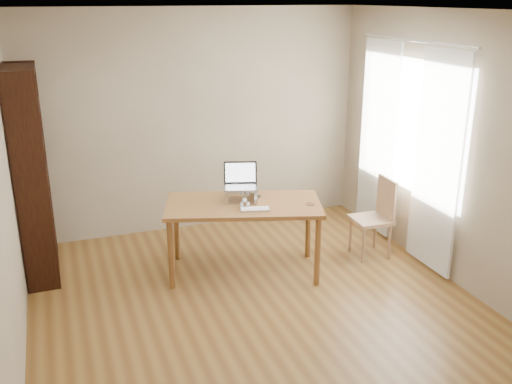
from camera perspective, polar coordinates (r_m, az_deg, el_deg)
name	(u,v)px	position (r m, az deg, el deg)	size (l,w,h in m)	color
room	(267,175)	(4.73, 1.08, 1.74)	(4.04, 4.54, 2.64)	brown
bookshelf	(32,175)	(5.98, -21.46, 1.62)	(0.30, 0.90, 2.10)	black
curtains	(405,148)	(6.30, 14.70, 4.30)	(0.03, 1.90, 2.25)	white
desk	(243,211)	(5.71, -1.26, -1.95)	(1.69, 1.19, 0.75)	brown
laptop_stand	(241,193)	(5.72, -1.53, -0.09)	(0.32, 0.25, 0.13)	silver
laptop	(239,181)	(5.74, -1.73, 1.12)	(0.39, 0.37, 0.24)	silver
keyboard	(255,209)	(5.49, -0.11, -1.73)	(0.31, 0.19, 0.02)	silver
coaster	(310,204)	(5.67, 5.46, -1.22)	(0.09, 0.09, 0.01)	#57341E
cat	(244,193)	(5.76, -1.25, -0.13)	(0.24, 0.48, 0.15)	#443C35
chair	(376,214)	(6.31, 11.96, -2.21)	(0.40, 0.40, 0.87)	#9E7456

